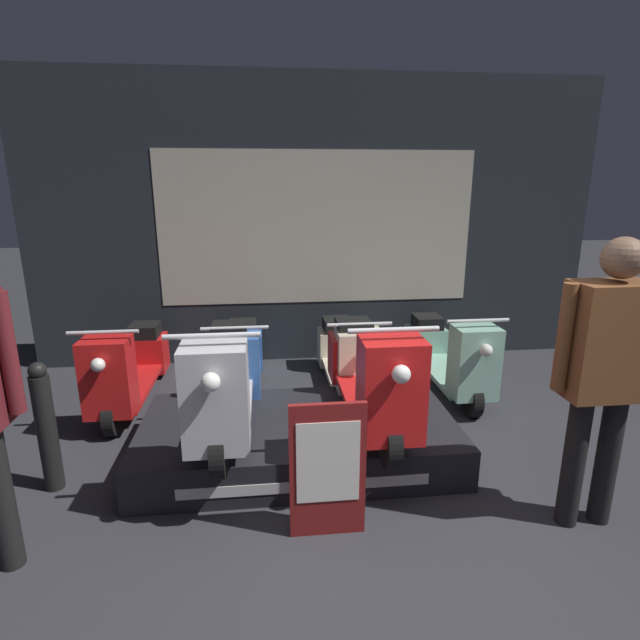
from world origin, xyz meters
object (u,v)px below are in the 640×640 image
(price_sign_board, at_px, (328,470))
(scooter_backrow_1, at_px, (241,363))
(scooter_backrow_2, at_px, (347,359))
(street_bollard, at_px, (46,427))
(scooter_display_left, at_px, (225,381))
(scooter_backrow_3, at_px, (448,355))
(scooter_display_right, at_px, (369,375))
(person_right_browsing, at_px, (607,360))
(scooter_backrow_0, at_px, (130,367))

(price_sign_board, bearing_deg, scooter_backrow_1, 105.99)
(scooter_backrow_2, bearing_deg, street_bollard, -148.56)
(scooter_backrow_2, xyz_separation_m, price_sign_board, (-0.45, -2.07, 0.07))
(scooter_backrow_2, distance_m, street_bollard, 2.67)
(scooter_display_left, bearing_deg, street_bollard, -171.21)
(scooter_display_left, bearing_deg, scooter_backrow_3, 29.50)
(scooter_display_right, distance_m, scooter_backrow_3, 1.65)
(scooter_backrow_1, relative_size, scooter_backrow_2, 1.00)
(person_right_browsing, xyz_separation_m, price_sign_board, (-1.60, 0.06, -0.64))
(scooter_display_left, height_order, scooter_backrow_1, scooter_display_left)
(scooter_display_left, bearing_deg, price_sign_board, -53.13)
(street_bollard, bearing_deg, scooter_backrow_2, 31.44)
(scooter_backrow_1, height_order, person_right_browsing, person_right_browsing)
(scooter_backrow_1, distance_m, price_sign_board, 2.15)
(scooter_backrow_3, relative_size, street_bollard, 1.92)
(scooter_display_left, height_order, scooter_backrow_2, scooter_display_left)
(scooter_backrow_0, height_order, street_bollard, street_bollard)
(street_bollard, bearing_deg, price_sign_board, -20.28)
(scooter_backrow_0, bearing_deg, scooter_backrow_1, 0.00)
(scooter_display_left, height_order, scooter_backrow_0, scooter_display_left)
(scooter_display_right, height_order, scooter_backrow_2, scooter_display_right)
(scooter_display_right, distance_m, scooter_backrow_0, 2.41)
(scooter_backrow_1, xyz_separation_m, street_bollard, (-1.23, -1.39, 0.10))
(scooter_display_left, xyz_separation_m, street_bollard, (-1.18, -0.18, -0.21))
(scooter_display_left, relative_size, scooter_backrow_2, 1.00)
(scooter_display_right, bearing_deg, scooter_backrow_0, 149.54)
(scooter_backrow_0, distance_m, person_right_browsing, 3.94)
(price_sign_board, relative_size, street_bollard, 0.92)
(price_sign_board, bearing_deg, street_bollard, 159.72)
(scooter_backrow_1, distance_m, street_bollard, 1.86)
(price_sign_board, bearing_deg, scooter_backrow_0, 128.35)
(scooter_backrow_1, height_order, scooter_backrow_3, same)
(scooter_backrow_0, bearing_deg, scooter_backrow_3, 0.00)
(person_right_browsing, bearing_deg, scooter_backrow_2, 118.39)
(scooter_backrow_0, height_order, price_sign_board, scooter_backrow_0)
(scooter_backrow_3, distance_m, street_bollard, 3.60)
(scooter_display_left, xyz_separation_m, scooter_backrow_1, (0.05, 1.21, -0.31))
(scooter_display_right, relative_size, price_sign_board, 2.09)
(scooter_backrow_1, bearing_deg, person_right_browsing, -44.13)
(scooter_backrow_3, xyz_separation_m, person_right_browsing, (0.11, -2.13, 0.71))
(scooter_backrow_0, relative_size, scooter_backrow_3, 1.00)
(scooter_backrow_0, xyz_separation_m, street_bollard, (-0.19, -1.39, 0.10))
(price_sign_board, bearing_deg, scooter_display_right, 63.86)
(scooter_display_left, height_order, scooter_backrow_3, scooter_display_left)
(scooter_backrow_2, bearing_deg, person_right_browsing, -61.61)
(scooter_backrow_3, bearing_deg, scooter_display_left, -150.50)
(scooter_display_left, height_order, price_sign_board, scooter_display_left)
(scooter_backrow_3, bearing_deg, person_right_browsing, -87.11)
(scooter_display_left, distance_m, scooter_backrow_2, 1.66)
(scooter_display_left, height_order, person_right_browsing, person_right_browsing)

